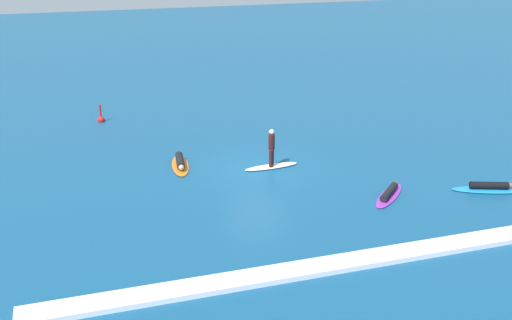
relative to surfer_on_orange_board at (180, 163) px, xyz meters
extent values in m
plane|color=navy|center=(3.15, -1.52, -0.16)|extent=(120.00, 120.00, 0.00)
ellipsoid|color=orange|center=(0.00, 0.01, -0.13)|extent=(1.08, 2.77, 0.07)
cylinder|color=black|center=(0.01, 0.06, 0.09)|extent=(0.54, 1.59, 0.35)
sphere|color=tan|center=(-0.11, -0.84, 0.11)|extent=(0.28, 0.28, 0.25)
ellipsoid|color=purple|center=(7.46, -5.84, -0.13)|extent=(2.42, 2.39, 0.07)
cylinder|color=black|center=(7.42, -5.88, 0.06)|extent=(1.33, 1.31, 0.30)
sphere|color=brown|center=(8.06, -5.25, 0.08)|extent=(0.29, 0.29, 0.20)
ellipsoid|color=white|center=(3.93, -1.38, -0.11)|extent=(2.59, 0.75, 0.10)
cylinder|color=#381414|center=(4.00, -1.25, 0.33)|extent=(0.20, 0.20, 0.78)
cylinder|color=#381414|center=(3.86, -1.52, 0.33)|extent=(0.20, 0.20, 0.78)
cylinder|color=#381414|center=(3.93, -1.38, 1.07)|extent=(0.30, 0.30, 0.70)
sphere|color=beige|center=(3.93, -1.38, 1.54)|extent=(0.25, 0.25, 0.24)
ellipsoid|color=#1E8CD1|center=(11.73, -6.57, -0.12)|extent=(3.18, 1.78, 0.08)
cylinder|color=black|center=(11.68, -6.56, 0.07)|extent=(1.57, 0.82, 0.31)
sphere|color=brown|center=(12.52, -6.86, 0.09)|extent=(0.26, 0.26, 0.21)
sphere|color=red|center=(-2.94, 8.12, -0.06)|extent=(0.41, 0.41, 0.41)
cylinder|color=red|center=(-2.94, 8.12, 0.33)|extent=(0.11, 0.11, 0.99)
cube|color=white|center=(3.15, -10.25, -0.07)|extent=(19.55, 0.90, 0.18)
camera|label=1|loc=(-4.47, -25.84, 10.04)|focal=42.92mm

